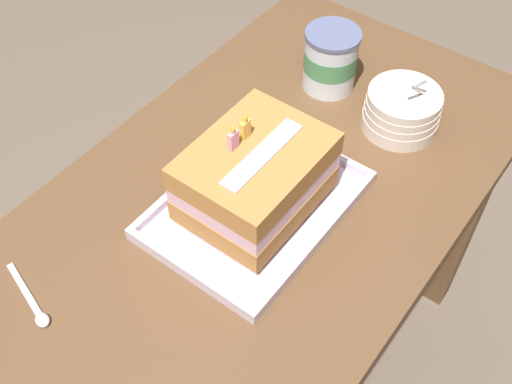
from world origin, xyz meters
The scene contains 7 objects.
ground_plane centered at (0.00, 0.00, 0.00)m, with size 8.00×8.00×0.00m, color #6B5B4C.
dining_table centered at (0.00, 0.00, 0.63)m, with size 1.16×0.63×0.75m.
foil_tray centered at (-0.02, -0.01, 0.75)m, with size 0.35×0.26×0.02m.
birthday_cake centered at (-0.02, -0.01, 0.83)m, with size 0.23×0.18×0.16m.
bowl_stack centered at (0.31, -0.11, 0.79)m, with size 0.14×0.14×0.13m.
ice_cream_tub centered at (0.33, 0.06, 0.81)m, with size 0.11×0.11×0.13m.
serving_spoon_near_tray centered at (-0.38, 0.13, 0.75)m, with size 0.05×0.14×0.01m.
Camera 1 is at (-0.56, -0.42, 1.60)m, focal length 44.67 mm.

